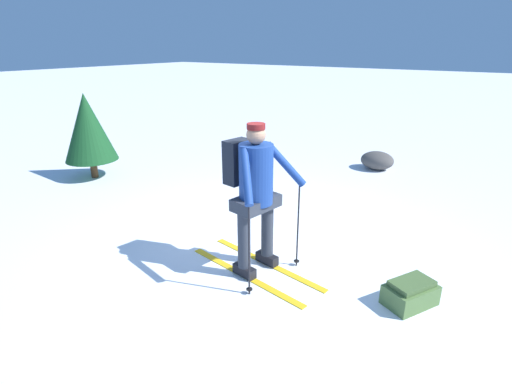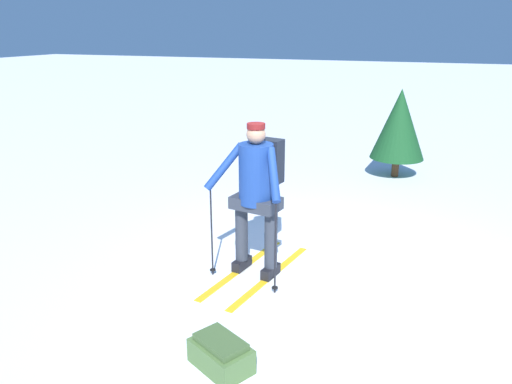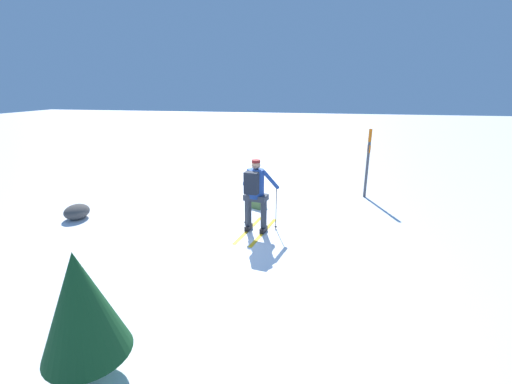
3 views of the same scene
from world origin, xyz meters
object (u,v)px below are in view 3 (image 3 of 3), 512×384
Objects in this scene: dropped_backpack at (256,203)px; trail_marker at (368,158)px; skier at (256,190)px; pine_tree at (81,304)px; rock_boulder at (77,212)px.

dropped_backpack is 3.85m from trail_marker.
trail_marker reaches higher than skier.
pine_tree is (6.53, -0.75, 0.91)m from dropped_backpack.
rock_boulder is (3.56, -7.87, -1.10)m from trail_marker.
skier is 5.02m from rock_boulder.
rock_boulder is (1.88, -4.60, 0.06)m from dropped_backpack.
trail_marker is (-1.68, 3.27, 1.16)m from dropped_backpack.
dropped_backpack is 0.37× the size of pine_tree.
skier is 2.04m from dropped_backpack.
dropped_backpack is 6.63m from pine_tree.
skier is 0.85× the size of trail_marker.
skier is at bearing -40.28° from trail_marker.
rock_boulder is at bearing -140.38° from pine_tree.
dropped_backpack is at bearing 112.23° from rock_boulder.
skier is at bearing 10.86° from dropped_backpack.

